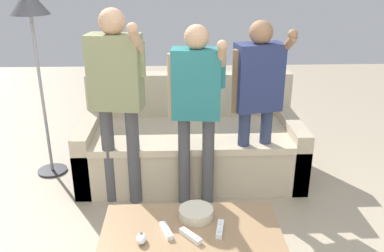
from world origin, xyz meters
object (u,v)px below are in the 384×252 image
at_px(player_center, 196,98).
at_px(coffee_table, 191,235).
at_px(snack_bowl, 196,213).
at_px(player_right, 258,91).
at_px(couch, 191,143).
at_px(game_remote_wand_spare, 166,231).
at_px(game_remote_nunchuk, 141,239).
at_px(player_left, 116,87).
at_px(game_remote_wand_near, 190,236).
at_px(floor_lamp, 31,17).
at_px(game_remote_wand_far, 220,229).

bearing_deg(player_center, coffee_table, -94.54).
xyz_separation_m(snack_bowl, player_right, (0.54, 1.01, 0.47)).
distance_m(couch, snack_bowl, 1.45).
relative_size(coffee_table, game_remote_wand_spare, 6.68).
bearing_deg(game_remote_wand_spare, game_remote_nunchuk, -149.68).
height_order(game_remote_nunchuk, player_left, player_left).
distance_m(couch, game_remote_wand_near, 1.66).
xyz_separation_m(floor_lamp, player_center, (1.38, -0.62, -0.54)).
bearing_deg(player_center, game_remote_wand_near, -94.51).
height_order(couch, game_remote_wand_spare, couch).
bearing_deg(game_remote_wand_near, player_center, 85.49).
xyz_separation_m(couch, player_right, (0.53, -0.43, 0.65)).
bearing_deg(player_left, game_remote_nunchuk, -77.65).
distance_m(player_center, game_remote_wand_near, 1.18).
height_order(floor_lamp, player_right, floor_lamp).
height_order(couch, game_remote_nunchuk, couch).
height_order(floor_lamp, game_remote_wand_far, floor_lamp).
distance_m(floor_lamp, game_remote_wand_near, 2.36).
relative_size(coffee_table, player_right, 0.70).
xyz_separation_m(couch, coffee_table, (-0.05, -1.55, 0.09)).
bearing_deg(snack_bowl, player_center, 87.20).
distance_m(game_remote_wand_near, game_remote_wand_far, 0.18).
xyz_separation_m(couch, game_remote_nunchuk, (-0.34, -1.67, 0.17)).
distance_m(player_right, game_remote_wand_spare, 1.46).
bearing_deg(player_left, snack_bowl, -58.44).
xyz_separation_m(game_remote_nunchuk, game_remote_wand_spare, (0.14, 0.08, -0.01)).
bearing_deg(game_remote_wand_near, coffee_table, 85.83).
relative_size(game_remote_nunchuk, player_center, 0.06).
xyz_separation_m(game_remote_nunchuk, player_left, (-0.26, 1.16, 0.54)).
height_order(floor_lamp, game_remote_wand_spare, floor_lamp).
relative_size(floor_lamp, game_remote_wand_far, 10.67).
bearing_deg(player_right, floor_lamp, 165.81).
xyz_separation_m(player_right, game_remote_wand_far, (-0.41, -1.16, -0.49)).
bearing_deg(player_left, player_center, -6.27).
relative_size(snack_bowl, floor_lamp, 0.12).
bearing_deg(player_left, floor_lamp, 143.99).
distance_m(game_remote_nunchuk, player_left, 1.31).
bearing_deg(floor_lamp, game_remote_nunchuk, -59.36).
height_order(couch, snack_bowl, couch).
height_order(game_remote_nunchuk, game_remote_wand_spare, game_remote_nunchuk).
height_order(player_center, game_remote_wand_spare, player_center).
distance_m(coffee_table, snack_bowl, 0.14).
bearing_deg(couch, player_right, -39.21).
distance_m(coffee_table, game_remote_nunchuk, 0.32).
height_order(coffee_table, game_remote_wand_spare, game_remote_wand_spare).
relative_size(player_left, player_center, 1.08).
bearing_deg(player_right, game_remote_nunchuk, -124.74).
bearing_deg(game_remote_nunchuk, game_remote_wand_near, 5.30).
relative_size(couch, floor_lamp, 1.17).
bearing_deg(player_left, coffee_table, -62.66).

